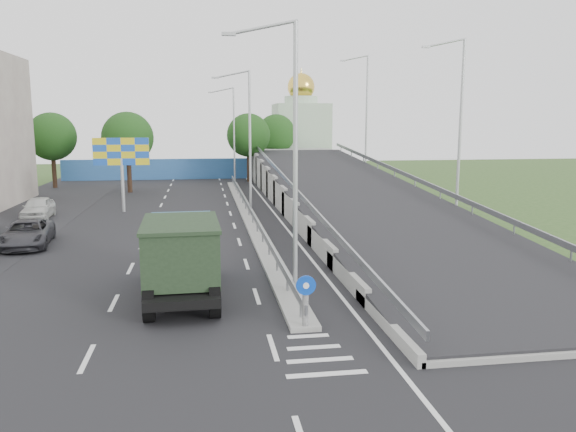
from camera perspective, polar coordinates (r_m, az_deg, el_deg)
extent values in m
plane|color=#2D4C1E|center=(16.39, 3.20, -14.36)|extent=(160.00, 160.00, 0.00)
cube|color=black|center=(35.28, -8.31, -1.41)|extent=(26.00, 90.00, 0.04)
cube|color=gray|center=(39.33, -3.99, -0.06)|extent=(1.00, 44.00, 0.20)
cube|color=gray|center=(41.84, 13.04, 3.41)|extent=(0.10, 50.00, 0.32)
cube|color=gray|center=(39.34, 0.05, 3.28)|extent=(0.10, 50.00, 0.32)
cube|color=gray|center=(39.22, -4.00, 0.88)|extent=(0.08, 44.00, 0.32)
cylinder|color=gray|center=(39.26, -3.99, 0.52)|extent=(0.09, 0.09, 0.60)
cylinder|color=black|center=(18.11, 1.77, -9.27)|extent=(0.20, 0.20, 1.20)
cylinder|color=#0C3FBF|center=(17.80, 1.83, -7.06)|extent=(0.64, 0.05, 0.64)
cylinder|color=white|center=(17.78, 1.85, -7.09)|extent=(0.20, 0.03, 0.20)
cylinder|color=#B2B5B7|center=(20.99, 0.76, 5.61)|extent=(0.18, 0.18, 10.00)
cylinder|color=#B2B5B7|center=(21.04, -2.62, 18.59)|extent=(2.57, 0.12, 0.66)
cube|color=#B2B5B7|center=(20.91, -6.05, 17.91)|extent=(0.50, 0.18, 0.12)
cylinder|color=#B2B5B7|center=(40.82, -3.88, 7.49)|extent=(0.18, 0.18, 10.00)
cylinder|color=#B2B5B7|center=(40.85, -5.69, 14.14)|extent=(2.57, 0.12, 0.66)
cube|color=#B2B5B7|center=(40.78, -7.42, 13.76)|extent=(0.50, 0.18, 0.12)
cylinder|color=#B2B5B7|center=(60.77, -5.49, 8.13)|extent=(0.18, 0.18, 10.00)
cylinder|color=#B2B5B7|center=(60.79, -6.72, 12.59)|extent=(2.57, 0.12, 0.66)
cube|color=#B2B5B7|center=(60.74, -7.87, 12.33)|extent=(0.50, 0.18, 0.12)
cube|color=#2B599D|center=(66.88, -9.42, 4.74)|extent=(30.00, 0.50, 2.40)
cube|color=#B2CCAD|center=(75.83, 1.31, 7.91)|extent=(7.00, 7.00, 9.00)
cylinder|color=#B2CCAD|center=(75.85, 1.33, 11.69)|extent=(4.40, 4.40, 1.00)
sphere|color=gold|center=(75.94, 1.33, 12.97)|extent=(3.60, 3.60, 3.60)
cone|color=gold|center=(76.08, 1.34, 14.47)|extent=(0.30, 0.30, 1.20)
cylinder|color=#B2B5B7|center=(43.30, -16.44, 3.00)|extent=(0.24, 0.24, 4.00)
cube|color=gold|center=(43.11, -16.59, 6.30)|extent=(4.00, 0.20, 2.00)
cylinder|color=black|center=(55.28, -15.83, 4.36)|extent=(0.44, 0.44, 4.00)
sphere|color=#0F3710|center=(55.10, -15.98, 7.67)|extent=(4.80, 4.80, 4.80)
cylinder|color=black|center=(63.03, -4.00, 5.29)|extent=(0.44, 0.44, 4.00)
sphere|color=#0F3710|center=(62.88, -4.03, 8.20)|extent=(4.80, 4.80, 4.80)
cylinder|color=black|center=(61.65, -22.68, 4.48)|extent=(0.44, 0.44, 4.00)
sphere|color=#0F3710|center=(61.50, -22.87, 7.45)|extent=(4.80, 4.80, 4.80)
cylinder|color=black|center=(70.40, -1.21, 5.75)|extent=(0.44, 0.44, 4.00)
sphere|color=#0F3710|center=(70.26, -1.22, 8.35)|extent=(4.80, 4.80, 4.80)
cylinder|color=black|center=(24.18, -13.26, -5.18)|extent=(0.42, 1.21, 1.20)
cylinder|color=black|center=(24.16, -8.06, -5.03)|extent=(0.42, 1.21, 1.20)
cylinder|color=black|center=(23.23, -13.38, -5.79)|extent=(0.42, 1.21, 1.20)
cylinder|color=black|center=(23.21, -7.96, -5.63)|extent=(0.42, 1.21, 1.20)
cylinder|color=black|center=(19.57, -13.95, -8.71)|extent=(0.42, 1.21, 1.20)
cylinder|color=black|center=(19.54, -7.47, -8.53)|extent=(0.42, 1.21, 1.20)
cube|color=black|center=(21.88, -10.69, -6.19)|extent=(2.71, 6.85, 0.33)
cube|color=navy|center=(24.13, -10.75, -2.05)|extent=(2.56, 1.82, 1.86)
cube|color=black|center=(24.87, -10.78, -0.56)|extent=(2.08, 0.13, 0.77)
cube|color=black|center=(25.29, -10.66, -4.19)|extent=(2.52, 0.24, 0.55)
cube|color=black|center=(20.95, -10.80, -3.51)|extent=(2.74, 4.23, 1.97)
cube|color=black|center=(20.75, -10.89, -0.71)|extent=(2.86, 4.34, 0.13)
imported|color=#333238|center=(33.30, -24.98, -1.63)|extent=(2.90, 5.30, 1.41)
imported|color=beige|center=(42.51, -24.06, 0.75)|extent=(2.09, 4.56, 1.52)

